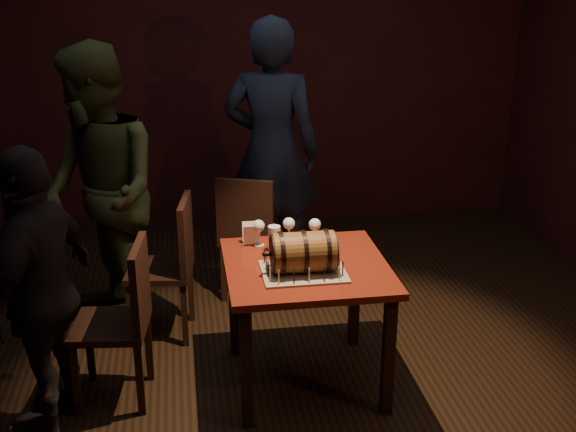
% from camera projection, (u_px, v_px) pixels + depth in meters
% --- Properties ---
extents(room_shell, '(5.04, 5.04, 2.80)m').
position_uv_depth(room_shell, '(288.00, 142.00, 3.95)').
color(room_shell, black).
rests_on(room_shell, ground).
extents(pub_table, '(0.90, 0.90, 0.75)m').
position_uv_depth(pub_table, '(306.00, 282.00, 4.04)').
color(pub_table, '#54160E').
rests_on(pub_table, ground).
extents(cake_board, '(0.45, 0.35, 0.01)m').
position_uv_depth(cake_board, '(303.00, 272.00, 3.89)').
color(cake_board, gray).
rests_on(cake_board, pub_table).
extents(barrel_cake, '(0.40, 0.23, 0.23)m').
position_uv_depth(barrel_cake, '(303.00, 252.00, 3.85)').
color(barrel_cake, brown).
rests_on(barrel_cake, cake_board).
extents(birthday_candles, '(0.40, 0.30, 0.09)m').
position_uv_depth(birthday_candles, '(303.00, 264.00, 3.88)').
color(birthday_candles, '#FFE498').
rests_on(birthday_candles, cake_board).
extents(wine_glass_left, '(0.07, 0.07, 0.16)m').
position_uv_depth(wine_glass_left, '(259.00, 227.00, 4.21)').
color(wine_glass_left, silver).
rests_on(wine_glass_left, pub_table).
extents(wine_glass_mid, '(0.07, 0.07, 0.16)m').
position_uv_depth(wine_glass_mid, '(289.00, 225.00, 4.25)').
color(wine_glass_mid, silver).
rests_on(wine_glass_mid, pub_table).
extents(wine_glass_right, '(0.07, 0.07, 0.16)m').
position_uv_depth(wine_glass_right, '(315.00, 226.00, 4.23)').
color(wine_glass_right, silver).
rests_on(wine_glass_right, pub_table).
extents(pint_of_ale, '(0.07, 0.07, 0.15)m').
position_uv_depth(pint_of_ale, '(274.00, 239.00, 4.16)').
color(pint_of_ale, silver).
rests_on(pint_of_ale, pub_table).
extents(menu_card, '(0.10, 0.05, 0.13)m').
position_uv_depth(menu_card, '(251.00, 234.00, 4.24)').
color(menu_card, white).
rests_on(menu_card, pub_table).
extents(chair_back, '(0.51, 0.51, 0.93)m').
position_uv_depth(chair_back, '(249.00, 231.00, 5.10)').
color(chair_back, black).
rests_on(chair_back, ground).
extents(chair_left_rear, '(0.45, 0.45, 0.93)m').
position_uv_depth(chair_left_rear, '(171.00, 260.00, 4.62)').
color(chair_left_rear, black).
rests_on(chair_left_rear, ground).
extents(chair_left_front, '(0.44, 0.44, 0.93)m').
position_uv_depth(chair_left_front, '(124.00, 314.00, 3.93)').
color(chair_left_front, black).
rests_on(chair_left_front, ground).
extents(person_back, '(0.84, 0.70, 1.97)m').
position_uv_depth(person_back, '(272.00, 152.00, 5.32)').
color(person_back, '#192133').
rests_on(person_back, ground).
extents(person_left_rear, '(1.02, 1.13, 1.89)m').
position_uv_depth(person_left_rear, '(99.00, 195.00, 4.53)').
color(person_left_rear, '#374221').
rests_on(person_left_rear, ground).
extents(person_left_front, '(0.66, 0.97, 1.53)m').
position_uv_depth(person_left_front, '(42.00, 293.00, 3.63)').
color(person_left_front, black).
rests_on(person_left_front, ground).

